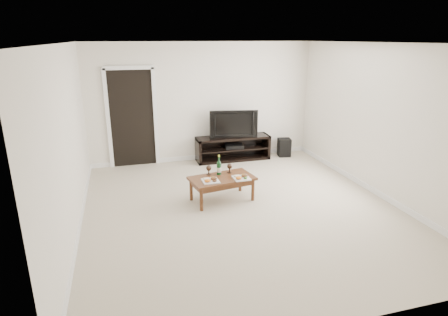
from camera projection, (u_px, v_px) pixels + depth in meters
floor at (241, 208)px, 6.14m from camera, size 5.50×5.50×0.00m
back_wall at (203, 103)px, 8.28m from camera, size 5.00×0.04×2.60m
ceiling at (244, 41)px, 5.34m from camera, size 5.00×5.50×0.04m
doorway at (132, 119)px, 7.93m from camera, size 0.90×0.02×2.05m
media_console at (233, 148)px, 8.50m from camera, size 1.67×0.45×0.55m
television at (233, 123)px, 8.33m from camera, size 1.07×0.32×0.61m
av_receiver at (234, 146)px, 8.49m from camera, size 0.44×0.35×0.08m
subwoofer at (284, 147)px, 8.81m from camera, size 0.32×0.32×0.42m
coffee_table at (222, 189)px, 6.39m from camera, size 1.15×0.76×0.42m
plate_left at (211, 180)px, 6.13m from camera, size 0.27×0.27×0.07m
plate_right at (241, 177)px, 6.25m from camera, size 0.27×0.27×0.07m
wine_bottle at (219, 165)px, 6.41m from camera, size 0.07×0.07×0.35m
goblet_left at (209, 170)px, 6.42m from camera, size 0.09×0.09×0.17m
goblet_right at (230, 168)px, 6.51m from camera, size 0.09×0.09×0.17m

